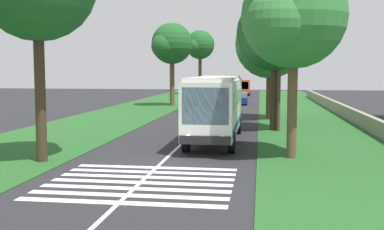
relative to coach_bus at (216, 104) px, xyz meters
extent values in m
plane|color=#262628|center=(-7.74, 1.80, -2.15)|extent=(160.00, 160.00, 0.00)
cube|color=#235623|center=(7.26, 10.00, -2.13)|extent=(120.00, 8.00, 0.04)
cube|color=#235623|center=(7.26, -6.40, -2.13)|extent=(120.00, 8.00, 0.04)
cube|color=silver|center=(7.26, 1.80, -2.14)|extent=(110.00, 0.16, 0.01)
cube|color=silver|center=(-0.03, 0.00, -0.05)|extent=(11.00, 2.50, 2.90)
cube|color=slate|center=(0.27, 0.00, 0.48)|extent=(9.68, 2.54, 0.85)
cube|color=slate|center=(-5.49, 0.00, 0.30)|extent=(0.08, 2.20, 1.74)
cube|color=#1E4C9E|center=(-0.03, 0.00, -1.05)|extent=(10.78, 2.53, 0.36)
cube|color=silver|center=(-0.03, 0.00, 1.49)|extent=(10.56, 2.30, 0.18)
cube|color=black|center=(-5.61, 0.00, -1.28)|extent=(0.16, 2.40, 0.40)
sphere|color=#F2EDCC|center=(-5.55, 0.80, -1.15)|extent=(0.24, 0.24, 0.24)
sphere|color=#F2EDCC|center=(-5.55, -0.81, -1.15)|extent=(0.24, 0.24, 0.24)
cylinder|color=black|center=(-3.93, 1.15, -1.60)|extent=(1.10, 0.32, 1.10)
cylinder|color=black|center=(3.47, 1.15, -1.60)|extent=(1.10, 0.32, 1.10)
cylinder|color=black|center=(-3.93, -1.15, -1.60)|extent=(1.10, 0.32, 1.10)
cylinder|color=black|center=(3.47, -1.15, -1.60)|extent=(1.10, 0.32, 1.10)
cube|color=silver|center=(-13.30, 1.80, -2.14)|extent=(0.45, 6.80, 0.01)
cube|color=silver|center=(-12.40, 1.80, -2.14)|extent=(0.45, 6.80, 0.01)
cube|color=silver|center=(-11.50, 1.80, -2.14)|extent=(0.45, 6.80, 0.01)
cube|color=silver|center=(-10.60, 1.80, -2.14)|extent=(0.45, 6.80, 0.01)
cube|color=silver|center=(-9.70, 1.80, -2.14)|extent=(0.45, 6.80, 0.01)
cube|color=silver|center=(-8.80, 1.80, -2.14)|extent=(0.45, 6.80, 0.01)
cube|color=silver|center=(-7.90, 1.80, -2.14)|extent=(0.45, 6.80, 0.01)
cube|color=navy|center=(20.05, 3.49, -1.62)|extent=(4.30, 1.75, 0.70)
cube|color=slate|center=(19.95, 3.49, -0.99)|extent=(2.00, 1.61, 0.55)
cylinder|color=black|center=(18.70, 4.27, -1.83)|extent=(0.64, 0.22, 0.64)
cylinder|color=black|center=(21.40, 4.27, -1.83)|extent=(0.64, 0.22, 0.64)
cylinder|color=black|center=(18.70, 2.71, -1.83)|extent=(0.64, 0.22, 0.64)
cylinder|color=black|center=(21.40, 2.71, -1.83)|extent=(0.64, 0.22, 0.64)
cube|color=navy|center=(29.86, -0.13, -1.62)|extent=(4.30, 1.75, 0.70)
cube|color=slate|center=(29.76, -0.13, -0.99)|extent=(2.00, 1.61, 0.55)
cylinder|color=black|center=(28.51, 0.65, -1.83)|extent=(0.64, 0.22, 0.64)
cylinder|color=black|center=(31.21, 0.65, -1.83)|extent=(0.64, 0.22, 0.64)
cylinder|color=black|center=(28.51, -0.91, -1.83)|extent=(0.64, 0.22, 0.64)
cylinder|color=black|center=(31.21, -0.91, -1.83)|extent=(0.64, 0.22, 0.64)
cube|color=#B21E1E|center=(39.58, 3.77, -1.62)|extent=(4.30, 1.75, 0.70)
cube|color=slate|center=(39.48, 3.77, -0.99)|extent=(2.00, 1.61, 0.55)
cylinder|color=black|center=(38.23, 4.55, -1.83)|extent=(0.64, 0.22, 0.64)
cylinder|color=black|center=(40.93, 4.55, -1.83)|extent=(0.64, 0.22, 0.64)
cylinder|color=black|center=(38.23, 2.99, -1.83)|extent=(0.64, 0.22, 0.64)
cylinder|color=black|center=(40.93, 2.99, -1.83)|extent=(0.64, 0.22, 0.64)
cube|color=#CC4C33|center=(50.34, 0.20, -0.67)|extent=(6.00, 2.10, 2.10)
cube|color=slate|center=(50.54, 0.20, -0.29)|extent=(5.04, 2.13, 0.70)
cube|color=slate|center=(47.37, 0.20, -0.46)|extent=(0.06, 1.76, 1.18)
cylinder|color=black|center=(48.44, 1.15, -1.77)|extent=(0.76, 0.24, 0.76)
cylinder|color=black|center=(52.24, 1.15, -1.77)|extent=(0.76, 0.24, 0.76)
cylinder|color=black|center=(48.44, -0.75, -1.77)|extent=(0.76, 0.24, 0.76)
cylinder|color=black|center=(52.24, -0.75, -1.77)|extent=(0.76, 0.24, 0.76)
cylinder|color=brown|center=(26.19, 7.46, 0.78)|extent=(0.54, 0.54, 5.78)
sphere|color=#1E5623|center=(26.19, 7.46, 4.95)|extent=(4.65, 4.65, 4.65)
sphere|color=#1E5623|center=(27.58, 7.46, 4.60)|extent=(2.65, 2.65, 2.65)
sphere|color=#1E5623|center=(25.02, 8.15, 4.60)|extent=(2.81, 2.81, 2.81)
cylinder|color=#3D2D1E|center=(-7.42, 7.14, 1.15)|extent=(0.47, 0.47, 6.52)
cylinder|color=#4C3826|center=(52.48, 7.56, 1.37)|extent=(0.56, 0.56, 6.95)
sphere|color=#1E5623|center=(52.48, 7.56, 6.17)|extent=(4.84, 4.84, 4.84)
sphere|color=#1E5623|center=(53.93, 7.56, 5.81)|extent=(3.18, 3.18, 3.18)
sphere|color=#1E5623|center=(51.27, 8.29, 5.81)|extent=(2.87, 2.87, 2.87)
cylinder|color=brown|center=(-4.95, -3.98, 0.50)|extent=(0.45, 0.45, 5.21)
sphere|color=#337A38|center=(-4.95, -3.98, 4.43)|extent=(4.82, 4.82, 4.82)
sphere|color=#337A38|center=(-3.50, -3.98, 4.07)|extent=(3.56, 3.56, 3.56)
sphere|color=#337A38|center=(-6.15, -3.26, 4.07)|extent=(2.88, 2.88, 2.88)
cylinder|color=#3D2D1E|center=(5.30, -3.44, 0.48)|extent=(0.51, 0.51, 5.16)
sphere|color=#19471E|center=(5.30, -3.44, 4.47)|extent=(5.13, 5.13, 5.13)
sphere|color=#19471E|center=(6.84, -3.44, 4.08)|extent=(3.28, 3.28, 3.28)
sphere|color=#19471E|center=(4.02, -2.67, 4.08)|extent=(2.93, 2.93, 2.93)
cylinder|color=#4C3826|center=(12.75, -3.25, 0.22)|extent=(0.50, 0.50, 4.65)
sphere|color=#337A38|center=(12.75, -3.25, 4.12)|extent=(5.70, 5.70, 5.70)
sphere|color=#337A38|center=(14.46, -3.25, 3.69)|extent=(3.17, 3.17, 3.17)
sphere|color=#337A38|center=(11.33, -2.40, 3.69)|extent=(3.66, 3.66, 3.66)
cylinder|color=#473828|center=(4.89, -3.74, 1.63)|extent=(0.24, 0.24, 7.46)
cube|color=#3D3326|center=(4.89, -3.74, 4.76)|extent=(0.12, 1.40, 0.12)
cube|color=gray|center=(12.26, -9.80, -1.60)|extent=(70.00, 0.40, 1.02)
camera|label=1|loc=(-27.31, -2.51, 1.98)|focal=44.53mm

